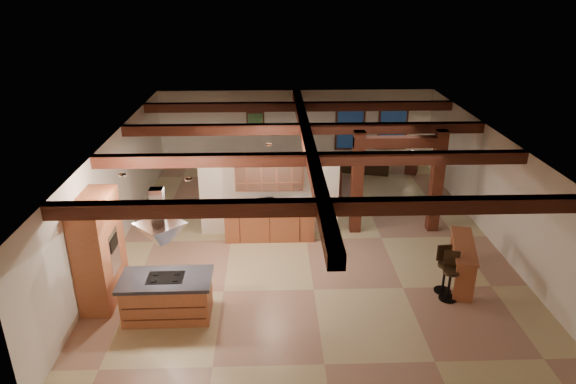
% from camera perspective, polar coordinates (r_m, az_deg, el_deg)
% --- Properties ---
extents(ground, '(12.00, 12.00, 0.00)m').
position_cam_1_polar(ground, '(14.12, 2.06, -5.26)').
color(ground, '#CAB987').
rests_on(ground, ground).
extents(room_walls, '(12.00, 12.00, 12.00)m').
position_cam_1_polar(room_walls, '(13.39, 2.16, 1.50)').
color(room_walls, silver).
rests_on(room_walls, ground).
extents(ceiling_beams, '(10.00, 12.00, 0.28)m').
position_cam_1_polar(ceiling_beams, '(13.07, 2.23, 5.51)').
color(ceiling_beams, '#39150E').
rests_on(ceiling_beams, room_walls).
extents(timber_posts, '(2.50, 0.30, 2.90)m').
position_cam_1_polar(timber_posts, '(14.25, 12.11, 2.25)').
color(timber_posts, '#39150E').
rests_on(timber_posts, ground).
extents(partition_wall, '(3.80, 0.18, 2.20)m').
position_cam_1_polar(partition_wall, '(14.07, -2.08, -0.41)').
color(partition_wall, silver).
rests_on(partition_wall, ground).
extents(pantry_cabinet, '(0.67, 1.60, 2.40)m').
position_cam_1_polar(pantry_cabinet, '(11.84, -20.22, -6.02)').
color(pantry_cabinet, '#A75C35').
rests_on(pantry_cabinet, ground).
extents(back_counter, '(2.50, 0.66, 0.94)m').
position_cam_1_polar(back_counter, '(13.98, -2.04, -3.39)').
color(back_counter, '#A75C35').
rests_on(back_counter, ground).
extents(upper_display_cabinet, '(1.80, 0.36, 0.95)m').
position_cam_1_polar(upper_display_cabinet, '(13.62, -2.13, 2.19)').
color(upper_display_cabinet, '#A75C35').
rests_on(upper_display_cabinet, partition_wall).
extents(range_hood, '(1.10, 1.10, 1.40)m').
position_cam_1_polar(range_hood, '(10.53, -13.88, -5.28)').
color(range_hood, silver).
rests_on(range_hood, room_walls).
extents(back_windows, '(2.70, 0.07, 1.70)m').
position_cam_1_polar(back_windows, '(19.45, 9.24, 7.08)').
color(back_windows, '#39150E').
rests_on(back_windows, room_walls).
extents(framed_art, '(0.65, 0.05, 0.85)m').
position_cam_1_polar(framed_art, '(19.04, -3.64, 7.62)').
color(framed_art, '#39150E').
rests_on(framed_art, room_walls).
extents(recessed_cans, '(3.16, 2.46, 0.03)m').
position_cam_1_polar(recessed_cans, '(11.28, -10.02, 2.97)').
color(recessed_cans, silver).
rests_on(recessed_cans, room_walls).
extents(kitchen_island, '(1.90, 1.02, 0.94)m').
position_cam_1_polar(kitchen_island, '(11.19, -13.25, -11.24)').
color(kitchen_island, '#A75C35').
rests_on(kitchen_island, ground).
extents(dining_table, '(1.79, 1.03, 0.62)m').
position_cam_1_polar(dining_table, '(16.21, 2.41, -0.26)').
color(dining_table, '#421F10').
rests_on(dining_table, ground).
extents(sofa, '(2.03, 1.23, 0.55)m').
position_cam_1_polar(sofa, '(19.17, 8.34, 3.07)').
color(sofa, black).
rests_on(sofa, ground).
extents(microwave, '(0.45, 0.35, 0.23)m').
position_cam_1_polar(microwave, '(13.73, -2.39, -1.23)').
color(microwave, silver).
rests_on(microwave, back_counter).
extents(bar_counter, '(0.93, 1.93, 0.98)m').
position_cam_1_polar(bar_counter, '(12.60, 18.83, -6.80)').
color(bar_counter, '#A75C35').
rests_on(bar_counter, ground).
extents(side_table, '(0.55, 0.55, 0.52)m').
position_cam_1_polar(side_table, '(19.32, 13.57, 2.77)').
color(side_table, '#39150E').
rests_on(side_table, ground).
extents(table_lamp, '(0.28, 0.28, 0.33)m').
position_cam_1_polar(table_lamp, '(19.17, 13.70, 4.16)').
color(table_lamp, black).
rests_on(table_lamp, side_table).
extents(bar_stool_a, '(0.40, 0.42, 1.12)m').
position_cam_1_polar(bar_stool_a, '(11.93, 17.57, -8.89)').
color(bar_stool_a, black).
rests_on(bar_stool_a, ground).
extents(bar_stool_b, '(0.38, 0.38, 1.10)m').
position_cam_1_polar(bar_stool_b, '(12.18, 16.97, -8.19)').
color(bar_stool_b, black).
rests_on(bar_stool_b, ground).
extents(dining_chairs, '(1.93, 1.93, 1.20)m').
position_cam_1_polar(dining_chairs, '(16.10, 2.43, 0.73)').
color(dining_chairs, '#39150E').
rests_on(dining_chairs, ground).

